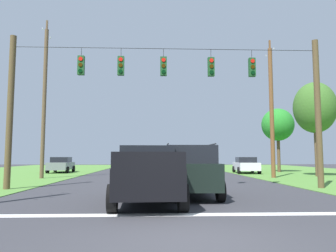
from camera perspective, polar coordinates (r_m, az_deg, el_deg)
The scene contains 16 objects.
ground_plane at distance 6.61m, azimuth 3.52°, elevation -19.13°, with size 120.00×120.00×0.00m, color #333338.
stop_bar_stripe at distance 9.14m, azimuth 1.80°, elevation -15.25°, with size 12.55×0.45×0.01m, color white.
lane_dash_0 at distance 15.08m, azimuth 0.13°, elevation -11.34°, with size 0.15×2.50×0.01m, color white.
lane_dash_1 at distance 21.74m, azimuth -0.63°, elevation -9.50°, with size 0.15×2.50×0.01m, color white.
lane_dash_2 at distance 27.41m, azimuth -0.99°, elevation -8.65°, with size 0.15×2.50×0.01m, color white.
lane_dash_3 at distance 37.42m, azimuth -1.35°, elevation -7.77°, with size 0.15×2.50×0.01m, color white.
lane_dash_4 at distance 39.40m, azimuth -1.40°, elevation -7.65°, with size 0.15×2.50×0.01m, color white.
overhead_signal_span at distance 16.19m, azimuth -0.21°, elevation 4.32°, with size 15.55×0.31×7.54m.
pickup_truck at distance 11.32m, azimuth -3.68°, elevation -8.42°, with size 2.45×5.47×1.95m.
suv_black at distance 13.12m, azimuth 3.60°, elevation -7.59°, with size 2.26×4.82×2.05m.
distant_car_crossing_white at distance 31.48m, azimuth 13.48°, elevation -6.64°, with size 2.30×4.43×1.52m.
distant_car_oncoming at distance 33.47m, azimuth -18.19°, elevation -6.44°, with size 2.18×4.38×1.52m.
utility_pole_mid_right at distance 25.57m, azimuth 17.68°, elevation 2.66°, with size 0.31×1.76×10.41m.
utility_pole_near_left at distance 25.42m, azimuth -20.84°, elevation 4.28°, with size 0.28×1.83×11.68m.
tree_roadside_right at distance 34.93m, azimuth 18.65°, elevation 0.17°, with size 3.22×3.22×6.45m.
tree_roadside_far_right at distance 28.55m, azimuth 24.31°, elevation 2.90°, with size 3.32×3.32×7.51m.
Camera 1 is at (-0.64, -6.38, 1.57)m, focal length 34.83 mm.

